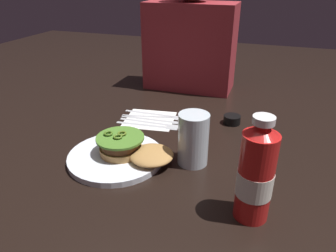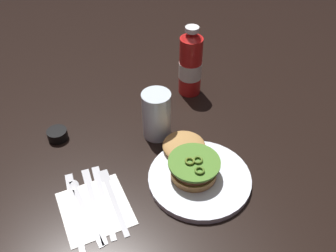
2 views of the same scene
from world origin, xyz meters
name	(u,v)px [view 1 (image 1 of 2)]	position (x,y,z in m)	size (l,w,h in m)	color
ground_plane	(170,160)	(0.00, 0.00, 0.00)	(3.00, 3.00, 0.00)	black
dinner_plate	(116,157)	(-0.13, -0.04, 0.01)	(0.24, 0.24, 0.02)	white
burger_sandwich	(132,148)	(-0.09, -0.03, 0.03)	(0.20, 0.12, 0.05)	#B18045
ketchup_bottle	(256,175)	(0.21, -0.14, 0.10)	(0.07, 0.07, 0.21)	red
water_glass	(193,139)	(0.06, 0.01, 0.07)	(0.08, 0.08, 0.13)	silver
condiment_cup	(232,120)	(0.12, 0.27, 0.01)	(0.05, 0.05, 0.03)	black
napkin	(150,119)	(-0.14, 0.21, 0.00)	(0.15, 0.15, 0.00)	white
fork_utensil	(152,125)	(-0.11, 0.16, 0.00)	(0.20, 0.04, 0.00)	silver
butter_knife	(156,122)	(-0.11, 0.18, 0.00)	(0.21, 0.02, 0.00)	silver
table_knife	(158,119)	(-0.11, 0.21, 0.00)	(0.22, 0.03, 0.00)	silver
spoon_utensil	(160,116)	(-0.11, 0.23, 0.00)	(0.20, 0.06, 0.00)	silver
steak_knife	(161,114)	(-0.12, 0.25, 0.00)	(0.22, 0.02, 0.00)	silver
diner_person	(190,34)	(-0.11, 0.55, 0.21)	(0.34, 0.16, 0.49)	maroon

